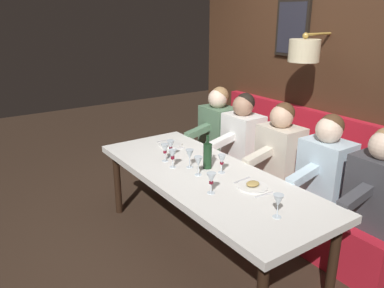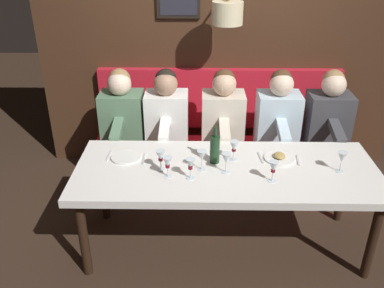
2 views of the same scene
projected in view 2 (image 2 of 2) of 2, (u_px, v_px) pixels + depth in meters
The scene contains 20 objects.
ground_plane at pixel (223, 243), 3.50m from camera, with size 12.00×12.00×0.00m, color #332319.
dining_table at pixel (226, 175), 3.19m from camera, with size 0.90×2.32×0.74m.
banquette_bench at pixel (220, 167), 4.18m from camera, with size 0.52×2.52×0.45m, color red.
back_wall_panel at pixel (220, 40), 4.16m from camera, with size 0.59×3.72×2.90m.
diner_nearest at pixel (329, 114), 3.89m from camera, with size 0.60×0.40×0.79m.
diner_near at pixel (278, 114), 3.90m from camera, with size 0.60×0.40×0.79m.
diner_middle at pixel (223, 113), 3.90m from camera, with size 0.60×0.40×0.79m.
diner_far at pixel (167, 113), 3.91m from camera, with size 0.60×0.40×0.79m.
diner_farthest at pixel (122, 113), 3.92m from camera, with size 0.60×0.40×0.79m.
place_setting_0 at pixel (279, 158), 3.27m from camera, with size 0.24×0.32×0.05m.
place_setting_1 at pixel (126, 157), 3.30m from camera, with size 0.24×0.31×0.01m.
wine_glass_0 at pixel (161, 156), 3.08m from camera, with size 0.07×0.07×0.16m.
wine_glass_1 at pixel (226, 159), 3.05m from camera, with size 0.07×0.07×0.16m.
wine_glass_2 at pixel (202, 156), 3.08m from camera, with size 0.07×0.07×0.16m.
wine_glass_3 at pixel (168, 163), 3.00m from camera, with size 0.07×0.07×0.16m.
wine_glass_4 at pixel (234, 147), 3.22m from camera, with size 0.07×0.07×0.16m.
wine_glass_5 at pixel (190, 165), 2.97m from camera, with size 0.07×0.07×0.16m.
wine_glass_6 at pixel (273, 167), 2.94m from camera, with size 0.07×0.07×0.16m.
wine_glass_7 at pixel (342, 158), 3.06m from camera, with size 0.07×0.07×0.16m.
wine_bottle at pixel (215, 149), 3.19m from camera, with size 0.08×0.08×0.30m.
Camera 2 is at (-2.72, 0.22, 2.36)m, focal length 38.65 mm.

